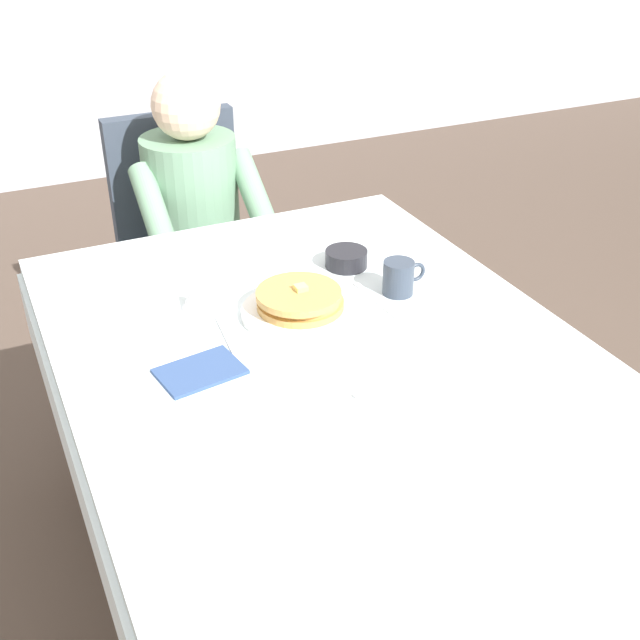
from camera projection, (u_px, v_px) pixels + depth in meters
The scene contains 13 objects.
ground_plane at pixel (326, 586), 2.09m from camera, with size 14.00×14.00×0.00m, color brown.
dining_table_main at pixel (327, 385), 1.76m from camera, with size 1.12×1.52×0.74m.
chair_diner at pixel (186, 235), 2.74m from camera, with size 0.44×0.45×0.93m.
diner_person at pixel (197, 214), 2.55m from camera, with size 0.40×0.43×1.12m.
plate_breakfast at pixel (301, 312), 1.85m from camera, with size 0.28×0.28×0.02m, color white.
breakfast_stack at pixel (301, 299), 1.83m from camera, with size 0.21×0.21×0.06m.
cup_coffee at pixel (399, 277), 1.92m from camera, with size 0.11×0.08×0.08m.
bowl_butter at pixel (346, 258), 2.05m from camera, with size 0.11×0.11×0.04m, color black.
syrup_pitcher at pixel (197, 295), 1.85m from camera, with size 0.08×0.08×0.07m.
fork_left_of_plate at pixel (227, 336), 1.76m from camera, with size 0.18×0.01×0.01m, color silver.
knife_right_of_plate at pixel (377, 301), 1.90m from camera, with size 0.20×0.01×0.01m, color silver.
spoon_near_edge at pixel (385, 385), 1.60m from camera, with size 0.15×0.01×0.01m, color silver.
napkin_folded at pixel (200, 371), 1.64m from camera, with size 0.17×0.12×0.01m, color #334C7F.
Camera 1 is at (-0.62, -1.30, 1.67)m, focal length 44.42 mm.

